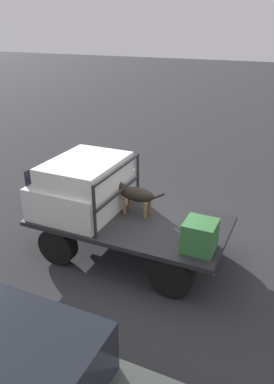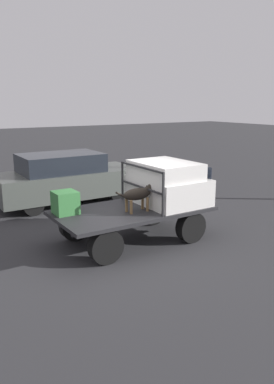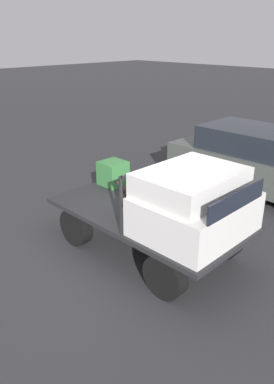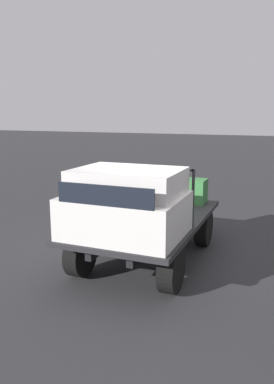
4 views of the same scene
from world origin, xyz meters
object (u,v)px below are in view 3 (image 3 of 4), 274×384
at_px(cargo_crate, 113,173).
at_px(parked_sedan, 258,161).
at_px(flatbed_truck, 147,223).
at_px(dog, 140,196).

distance_m(cargo_crate, parked_sedan, 3.76).
relative_size(flatbed_truck, parked_sedan, 0.79).
relative_size(dog, parked_sedan, 0.24).
bearing_deg(dog, cargo_crate, 161.33).
height_order(dog, cargo_crate, dog).
bearing_deg(flatbed_truck, dog, -81.21).
height_order(dog, parked_sedan, parked_sedan).
bearing_deg(parked_sedan, cargo_crate, -120.18).
relative_size(flatbed_truck, dog, 3.33).
xyz_separation_m(dog, cargo_crate, (-1.45, 0.70, -0.15)).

